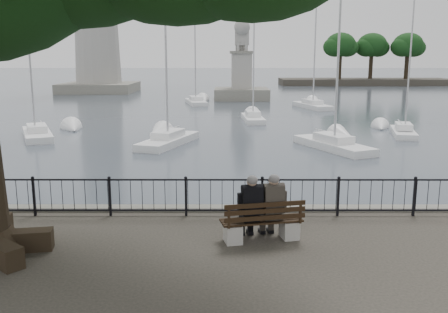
{
  "coord_description": "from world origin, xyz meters",
  "views": [
    {
      "loc": [
        0.02,
        -10.12,
        4.16
      ],
      "look_at": [
        0.0,
        2.5,
        1.6
      ],
      "focal_mm": 40.0,
      "sensor_mm": 36.0,
      "label": 1
    }
  ],
  "objects_px": {
    "person_left": "(250,210)",
    "person_right": "(271,208)",
    "lion_monument": "(241,79)",
    "bench": "(262,226)"
  },
  "relations": [
    {
      "from": "person_left",
      "to": "bench",
      "type": "bearing_deg",
      "value": -10.36
    },
    {
      "from": "person_left",
      "to": "person_right",
      "type": "relative_size",
      "value": 1.0
    },
    {
      "from": "person_right",
      "to": "lion_monument",
      "type": "relative_size",
      "value": 0.17
    },
    {
      "from": "bench",
      "to": "person_left",
      "type": "relative_size",
      "value": 1.24
    },
    {
      "from": "bench",
      "to": "person_left",
      "type": "bearing_deg",
      "value": 169.64
    },
    {
      "from": "bench",
      "to": "person_right",
      "type": "relative_size",
      "value": 1.24
    },
    {
      "from": "bench",
      "to": "person_left",
      "type": "distance_m",
      "value": 0.47
    },
    {
      "from": "person_left",
      "to": "person_right",
      "type": "distance_m",
      "value": 0.51
    },
    {
      "from": "bench",
      "to": "person_right",
      "type": "height_order",
      "value": "person_right"
    },
    {
      "from": "bench",
      "to": "person_left",
      "type": "xyz_separation_m",
      "value": [
        -0.27,
        0.05,
        0.37
      ]
    }
  ]
}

